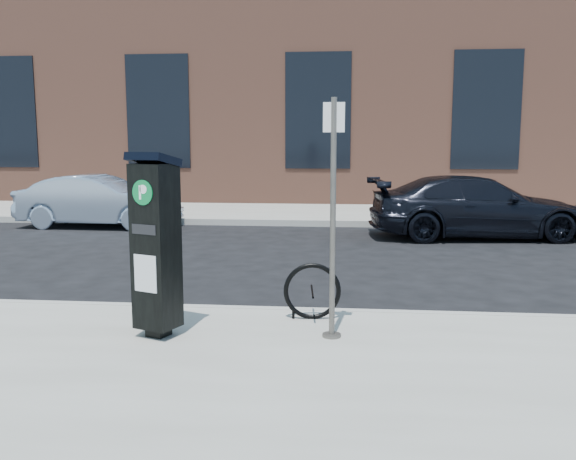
# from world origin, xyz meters

# --- Properties ---
(ground) EXTENTS (120.00, 120.00, 0.00)m
(ground) POSITION_xyz_m (0.00, 0.00, 0.00)
(ground) COLOR black
(ground) RESTS_ON ground
(sidewalk_far) EXTENTS (60.00, 12.00, 0.15)m
(sidewalk_far) POSITION_xyz_m (0.00, 14.00, 0.07)
(sidewalk_far) COLOR gray
(sidewalk_far) RESTS_ON ground
(curb_near) EXTENTS (60.00, 0.12, 0.16)m
(curb_near) POSITION_xyz_m (0.00, -0.02, 0.07)
(curb_near) COLOR #9E9B93
(curb_near) RESTS_ON ground
(curb_far) EXTENTS (60.00, 0.12, 0.16)m
(curb_far) POSITION_xyz_m (0.00, 8.02, 0.07)
(curb_far) COLOR #9E9B93
(curb_far) RESTS_ON ground
(building) EXTENTS (28.00, 10.05, 8.25)m
(building) POSITION_xyz_m (-0.00, 17.00, 4.15)
(building) COLOR brown
(building) RESTS_ON ground
(parking_kiosk) EXTENTS (0.53, 0.50, 1.83)m
(parking_kiosk) POSITION_xyz_m (-0.93, -1.14, 1.09)
(parking_kiosk) COLOR black
(parking_kiosk) RESTS_ON sidewalk_near
(sign_pole) EXTENTS (0.21, 0.19, 2.34)m
(sign_pole) POSITION_xyz_m (0.80, -1.00, 1.31)
(sign_pole) COLOR #56504C
(sign_pole) RESTS_ON sidewalk_near
(bike_rack) EXTENTS (0.63, 0.11, 0.63)m
(bike_rack) POSITION_xyz_m (0.57, -0.40, 0.46)
(bike_rack) COLOR black
(bike_rack) RESTS_ON sidewalk_near
(car_silver) EXTENTS (3.90, 1.49, 1.27)m
(car_silver) POSITION_xyz_m (-5.10, 7.40, 0.64)
(car_silver) COLOR #9CAEC6
(car_silver) RESTS_ON ground
(car_dark) EXTENTS (4.78, 2.31, 1.34)m
(car_dark) POSITION_xyz_m (3.73, 6.60, 0.67)
(car_dark) COLOR black
(car_dark) RESTS_ON ground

